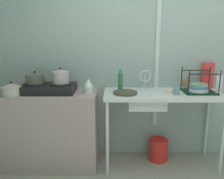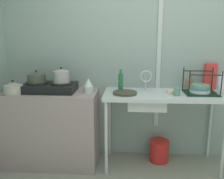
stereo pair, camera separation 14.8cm
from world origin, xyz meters
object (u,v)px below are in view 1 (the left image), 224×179
at_px(pot_beside_stove, 12,89).
at_px(utensil_jar, 187,84).
at_px(stove, 49,88).
at_px(cereal_box, 207,76).
at_px(sink_basin, 146,100).
at_px(cup_by_rack, 176,91).
at_px(pot_on_right_burner, 61,76).
at_px(small_bowl_on_drainboard, 171,91).
at_px(faucet, 145,77).
at_px(bottle_by_rack, 219,84).
at_px(bucket_on_floor, 158,149).
at_px(frying_pan, 125,93).
at_px(dish_rack, 199,88).
at_px(pot_on_left_burner, 35,78).
at_px(bottle_by_sink, 120,82).
at_px(percolator, 88,86).

xyz_separation_m(pot_beside_stove, utensil_jar, (1.98, 0.36, -0.01)).
distance_m(stove, cereal_box, 1.88).
bearing_deg(sink_basin, cup_by_rack, -12.91).
distance_m(cereal_box, utensil_jar, 0.26).
distance_m(pot_on_right_burner, small_bowl_on_drainboard, 1.24).
bearing_deg(cereal_box, faucet, -179.30).
bearing_deg(bottle_by_rack, stove, 178.24).
height_order(bottle_by_rack, utensil_jar, bottle_by_rack).
bearing_deg(bucket_on_floor, stove, -175.97).
xyz_separation_m(pot_on_right_burner, utensil_jar, (1.48, 0.21, -0.13)).
relative_size(stove, utensil_jar, 2.93).
bearing_deg(cup_by_rack, pot_beside_stove, -178.40).
xyz_separation_m(pot_beside_stove, bottle_by_rack, (2.24, 0.09, 0.04)).
relative_size(stove, bottle_by_rack, 2.45).
xyz_separation_m(frying_pan, dish_rack, (0.83, 0.08, 0.03)).
relative_size(pot_on_left_burner, faucet, 0.87).
bearing_deg(pot_on_right_burner, bottle_by_sink, 6.22).
distance_m(stove, bottle_by_rack, 1.89).
distance_m(pot_beside_stove, percolator, 0.82).
bearing_deg(percolator, cup_by_rack, -3.35).
distance_m(small_bowl_on_drainboard, bottle_by_rack, 0.52).
bearing_deg(small_bowl_on_drainboard, utensil_jar, 41.94).
relative_size(pot_on_left_burner, cup_by_rack, 2.38).
xyz_separation_m(pot_beside_stove, sink_basin, (1.46, 0.12, -0.15)).
distance_m(sink_basin, small_bowl_on_drainboard, 0.29).
xyz_separation_m(bottle_by_sink, utensil_jar, (0.81, 0.14, -0.05)).
bearing_deg(frying_pan, bottle_by_sink, 110.78).
bearing_deg(stove, cereal_box, 6.82).
relative_size(pot_beside_stove, percolator, 1.23).
relative_size(pot_beside_stove, bottle_by_rack, 0.85).
bearing_deg(pot_on_right_burner, frying_pan, -5.03).
bearing_deg(utensil_jar, stove, -172.49).
relative_size(stove, faucet, 2.50).
bearing_deg(cereal_box, utensil_jar, 175.34).
xyz_separation_m(stove, cup_by_rack, (1.42, -0.10, -0.01)).
xyz_separation_m(pot_on_left_burner, small_bowl_on_drainboard, (1.52, -0.01, -0.15)).
bearing_deg(small_bowl_on_drainboard, pot_beside_stove, -175.36).
relative_size(utensil_jar, bucket_on_floor, 0.77).
height_order(sink_basin, cup_by_rack, cup_by_rack).
distance_m(pot_on_right_burner, percolator, 0.33).
height_order(utensil_jar, bucket_on_floor, utensil_jar).
height_order(frying_pan, small_bowl_on_drainboard, small_bowl_on_drainboard).
distance_m(stove, bucket_on_floor, 1.52).
xyz_separation_m(cup_by_rack, utensil_jar, (0.21, 0.31, 0.02)).
xyz_separation_m(percolator, cup_by_rack, (0.96, -0.06, -0.04)).
relative_size(percolator, cup_by_rack, 1.92).
relative_size(sink_basin, dish_rack, 1.18).
xyz_separation_m(pot_on_left_burner, bottle_by_rack, (2.03, -0.06, -0.06)).
height_order(small_bowl_on_drainboard, bottle_by_sink, bottle_by_sink).
bearing_deg(faucet, pot_on_left_burner, -174.31).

